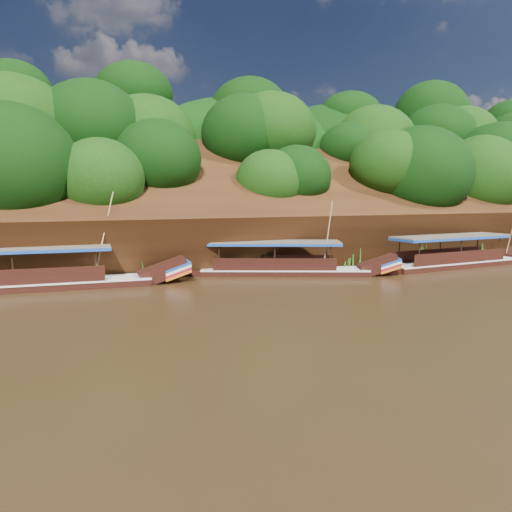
{
  "coord_description": "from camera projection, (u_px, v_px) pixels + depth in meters",
  "views": [
    {
      "loc": [
        -13.05,
        -20.65,
        5.18
      ],
      "look_at": [
        -1.28,
        7.0,
        1.46
      ],
      "focal_mm": 35.0,
      "sensor_mm": 36.0,
      "label": 1
    }
  ],
  "objects": [
    {
      "name": "boat_0",
      "position": [
        465.0,
        259.0,
        36.05
      ],
      "size": [
        14.27,
        2.99,
        5.28
      ],
      "rotation": [
        0.0,
        0.0,
        0.07
      ],
      "color": "black",
      "rests_on": "ground"
    },
    {
      "name": "reeds",
      "position": [
        210.0,
        262.0,
        31.78
      ],
      "size": [
        48.05,
        2.3,
        2.17
      ],
      "color": "#26721C",
      "rests_on": "ground"
    },
    {
      "name": "riverbank",
      "position": [
        201.0,
        231.0,
        45.08
      ],
      "size": [
        120.0,
        30.06,
        19.4
      ],
      "color": "black",
      "rests_on": "ground"
    },
    {
      "name": "ground",
      "position": [
        335.0,
        300.0,
        24.56
      ],
      "size": [
        160.0,
        160.0,
        0.0
      ],
      "primitive_type": "plane",
      "color": "black",
      "rests_on": "ground"
    },
    {
      "name": "boat_2",
      "position": [
        47.0,
        279.0,
        27.42
      ],
      "size": [
        15.11,
        3.19,
        5.75
      ],
      "rotation": [
        0.0,
        0.0,
        -0.07
      ],
      "color": "black",
      "rests_on": "ground"
    },
    {
      "name": "boat_1",
      "position": [
        295.0,
        267.0,
        32.16
      ],
      "size": [
        12.33,
        6.71,
        5.17
      ],
      "rotation": [
        0.0,
        0.0,
        -0.41
      ],
      "color": "black",
      "rests_on": "ground"
    }
  ]
}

